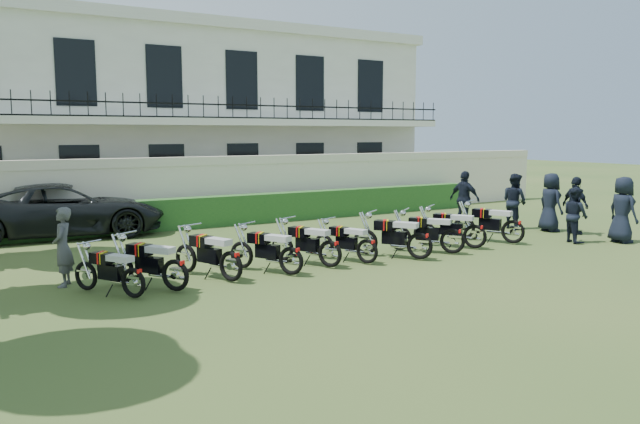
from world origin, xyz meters
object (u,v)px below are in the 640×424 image
object	(u,v)px
motorcycle_5	(367,245)
motorcycle_7	(453,235)
inspector	(63,247)
officer_1	(575,215)
suv	(65,210)
officer_5	(465,199)
motorcycle_9	(513,226)
motorcycle_1	(175,267)
motorcycle_4	(330,247)
officer_3	(550,202)
motorcycle_6	(420,239)
motorcycle_3	(291,254)
officer_4	(514,201)
officer_0	(622,210)
officer_2	(575,206)
motorcycle_2	(231,259)
motorcycle_0	(133,275)
motorcycle_8	(475,231)

from	to	relation	value
motorcycle_5	motorcycle_7	size ratio (longest dim) A/B	1.05
inspector	officer_1	distance (m)	13.48
suv	officer_5	xyz separation A→B (m)	(11.67, -4.74, 0.13)
motorcycle_9	inspector	size ratio (longest dim) A/B	1.19
motorcycle_1	motorcycle_4	distance (m)	3.76
motorcycle_4	officer_1	world-z (taller)	officer_1
motorcycle_9	officer_1	size ratio (longest dim) A/B	1.22
officer_3	motorcycle_4	bearing A→B (deg)	107.47
motorcycle_6	suv	size ratio (longest dim) A/B	0.31
motorcycle_3	officer_4	world-z (taller)	officer_4
suv	motorcycle_7	bearing A→B (deg)	-128.56
motorcycle_7	officer_0	world-z (taller)	officer_0
motorcycle_1	motorcycle_5	distance (m)	4.73
motorcycle_1	officer_5	xyz separation A→B (m)	(10.88, 3.47, 0.43)
motorcycle_4	inspector	xyz separation A→B (m)	(-5.54, 1.32, 0.31)
motorcycle_7	officer_1	distance (m)	4.26
officer_2	inspector	bearing A→B (deg)	97.80
motorcycle_5	officer_5	distance (m)	6.98
inspector	officer_5	world-z (taller)	officer_5
officer_3	officer_4	xyz separation A→B (m)	(-0.52, 0.99, -0.03)
motorcycle_5	officer_3	size ratio (longest dim) A/B	0.93
motorcycle_7	motorcycle_9	distance (m)	2.48
motorcycle_6	motorcycle_7	bearing A→B (deg)	-26.94
officer_0	officer_3	world-z (taller)	officer_0
motorcycle_2	officer_3	distance (m)	11.42
motorcycle_0	motorcycle_5	world-z (taller)	motorcycle_5
motorcycle_2	inspector	size ratio (longest dim) A/B	1.17
motorcycle_0	motorcycle_4	world-z (taller)	motorcycle_4
motorcycle_7	officer_5	distance (m)	4.91
motorcycle_3	motorcycle_7	xyz separation A→B (m)	(4.70, 0.03, 0.02)
motorcycle_4	motorcycle_5	world-z (taller)	motorcycle_4
inspector	officer_0	distance (m)	14.71
motorcycle_8	motorcycle_9	xyz separation A→B (m)	(1.46, 0.00, 0.02)
officer_0	officer_5	world-z (taller)	officer_0
officer_5	motorcycle_1	bearing A→B (deg)	93.97
motorcycle_1	motorcycle_8	xyz separation A→B (m)	(8.32, 0.36, 0.01)
motorcycle_2	motorcycle_4	size ratio (longest dim) A/B	1.04
inspector	officer_2	bearing A→B (deg)	104.92
motorcycle_6	officer_0	size ratio (longest dim) A/B	0.94
motorcycle_9	motorcycle_1	bearing A→B (deg)	156.58
motorcycle_8	officer_3	world-z (taller)	officer_3
motorcycle_2	officer_4	world-z (taller)	officer_4
motorcycle_0	motorcycle_5	distance (m)	5.56
motorcycle_9	inspector	world-z (taller)	inspector
motorcycle_3	motorcycle_9	distance (m)	7.17
motorcycle_3	officer_5	distance (m)	8.95
officer_1	officer_5	bearing A→B (deg)	28.68
officer_1	officer_4	bearing A→B (deg)	7.75
motorcycle_6	suv	distance (m)	10.74
motorcycle_0	inspector	world-z (taller)	inspector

